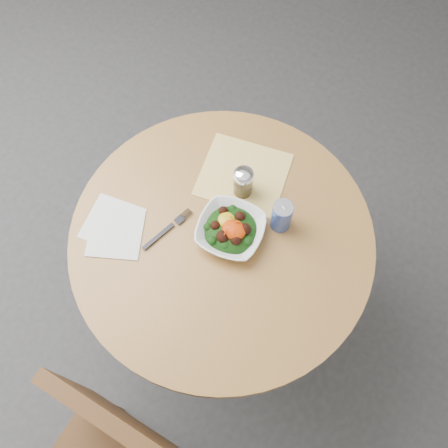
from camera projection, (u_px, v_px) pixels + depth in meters
name	position (u px, v px, depth m)	size (l,w,h in m)	color
ground	(222.00, 304.00, 2.14)	(6.00, 6.00, 0.00)	#313134
table	(222.00, 259.00, 1.64)	(0.90, 0.90, 0.75)	black
cloth_napkin	(243.00, 174.00, 1.55)	(0.26, 0.24, 0.00)	#E7A40C
paper_napkins	(114.00, 228.00, 1.47)	(0.22, 0.22, 0.00)	silver
salad_bowl	(231.00, 230.00, 1.44)	(0.22, 0.22, 0.07)	white
fork	(169.00, 228.00, 1.47)	(0.07, 0.18, 0.00)	black
spice_shaker	(243.00, 182.00, 1.47)	(0.06, 0.06, 0.11)	silver
beverage_can	(282.00, 216.00, 1.43)	(0.06, 0.06, 0.11)	#0D2093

